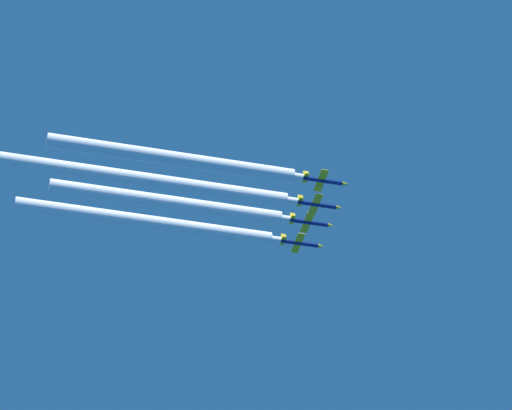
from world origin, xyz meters
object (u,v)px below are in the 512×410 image
(jet_far_left, at_px, (301,243))
(jet_center, at_px, (318,205))
(jet_inner_right, at_px, (324,181))
(jet_inner_left, at_px, (310,222))

(jet_far_left, xyz_separation_m, jet_center, (16.33, 0.39, -0.51))
(jet_far_left, xyz_separation_m, jet_inner_right, (24.79, -0.32, -0.04))
(jet_far_left, bearing_deg, jet_inner_left, 1.75)
(jet_inner_left, xyz_separation_m, jet_center, (7.59, 0.12, -0.41))
(jet_inner_left, xyz_separation_m, jet_inner_right, (16.06, -0.59, 0.06))
(jet_inner_left, bearing_deg, jet_center, 0.90)
(jet_inner_right, bearing_deg, jet_inner_left, 177.90)
(jet_far_left, distance_m, jet_center, 16.34)
(jet_far_left, bearing_deg, jet_inner_right, -0.74)
(jet_inner_left, height_order, jet_inner_right, jet_inner_right)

